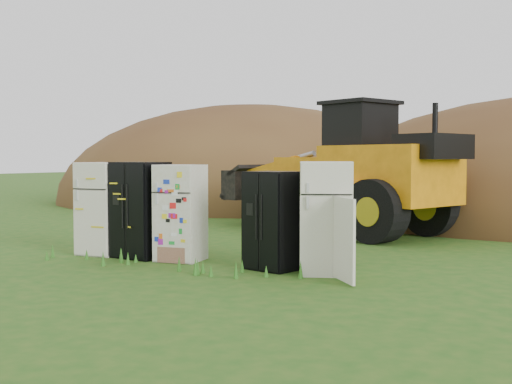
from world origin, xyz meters
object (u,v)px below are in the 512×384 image
fridge_sticker (181,213)px  fridge_leftmost (103,208)px  fridge_open_door (326,218)px  wheel_loader (335,168)px  fridge_black_side (140,210)px  fridge_black_right (274,220)px

fridge_sticker → fridge_leftmost: bearing=173.8°
fridge_open_door → wheel_loader: 6.33m
fridge_leftmost → fridge_black_side: bearing=-1.8°
fridge_black_side → wheel_loader: size_ratio=0.27×
fridge_sticker → fridge_open_door: (2.94, -0.04, 0.03)m
fridge_black_side → fridge_open_door: size_ratio=0.99×
fridge_black_right → fridge_open_door: (0.96, 0.02, 0.09)m
fridge_black_side → fridge_sticker: fridge_black_side is taller
fridge_black_right → fridge_open_door: 0.97m
fridge_leftmost → fridge_sticker: bearing=-0.8°
fridge_leftmost → fridge_black_right: 3.80m
fridge_open_door → wheel_loader: size_ratio=0.27×
fridge_leftmost → fridge_sticker: (1.83, 0.06, -0.02)m
fridge_open_door → fridge_black_side: bearing=158.5°
fridge_leftmost → fridge_open_door: 4.77m
fridge_black_right → fridge_open_door: size_ratio=0.91×
fridge_leftmost → fridge_black_side: fridge_black_side is taller
fridge_sticker → wheel_loader: size_ratio=0.26×
fridge_leftmost → fridge_sticker: size_ratio=1.02×
wheel_loader → fridge_black_side: bearing=-84.5°
fridge_open_door → fridge_sticker: bearing=157.6°
fridge_sticker → fridge_black_right: size_ratio=1.06×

